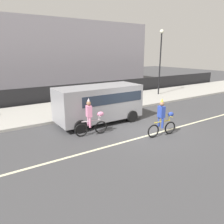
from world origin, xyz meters
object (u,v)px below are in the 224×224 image
parade_cyclist_cobalt (163,120)px  parked_van_grey (100,101)px  parade_cyclist_pink (91,119)px  street_lamp_post (161,53)px

parade_cyclist_cobalt → parked_van_grey: (-1.47, 3.60, 0.44)m
parade_cyclist_pink → parade_cyclist_cobalt: (2.89, -2.04, 0.00)m
street_lamp_post → parade_cyclist_pink: bearing=-151.6°
parade_cyclist_pink → parked_van_grey: 2.15m
parade_cyclist_cobalt → street_lamp_post: bearing=45.8°
parade_cyclist_cobalt → parade_cyclist_pink: bearing=144.8°
parade_cyclist_pink → parked_van_grey: size_ratio=0.38×
parade_cyclist_cobalt → parked_van_grey: parked_van_grey is taller
parade_cyclist_cobalt → parked_van_grey: bearing=112.2°
parade_cyclist_pink → parade_cyclist_cobalt: 3.53m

